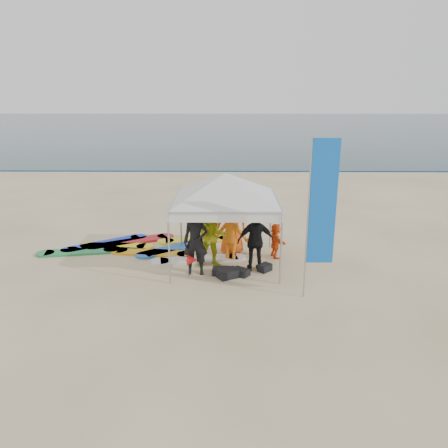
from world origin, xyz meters
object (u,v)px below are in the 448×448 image
person_seated (276,241)px  marker_pennant (192,260)px  person_black_a (196,242)px  person_black_b (256,241)px  feather_flag (321,204)px  person_yellow (212,237)px  person_orange_a (231,233)px  canopy_tent (225,173)px  person_orange_b (232,223)px  surfboard_spread (145,248)px

person_seated → marker_pennant: 2.79m
person_black_a → marker_pennant: 0.50m
person_black_a → marker_pennant: person_black_a is taller
person_black_b → feather_flag: 2.56m
person_yellow → feather_flag: feather_flag is taller
person_orange_a → marker_pennant: (-1.03, -1.30, -0.32)m
canopy_tent → feather_flag: size_ratio=1.03×
person_orange_b → person_black_a: bearing=40.2°
feather_flag → surfboard_spread: bearing=144.7°
person_yellow → person_black_a: bearing=-135.1°
person_black_a → surfboard_spread: (-1.75, 1.94, -0.86)m
person_seated → marker_pennant: (-2.33, -1.54, -0.03)m
person_black_a → person_orange_b: (0.96, 1.59, 0.07)m
person_yellow → canopy_tent: canopy_tent is taller
person_orange_b → person_seated: size_ratio=1.86×
person_orange_a → person_seated: bearing=-152.4°
feather_flag → marker_pennant: 3.68m
person_orange_b → person_seated: 1.42m
person_orange_a → person_orange_b: bearing=-73.3°
person_black_b → surfboard_spread: 3.85m
person_seated → canopy_tent: size_ratio=0.26×
canopy_tent → surfboard_spread: 3.80m
person_yellow → marker_pennant: bearing=-127.6°
person_orange_a → person_orange_b: person_orange_b is taller
person_orange_b → canopy_tent: 1.85m
surfboard_spread → feather_flag: bearing=-35.3°
person_yellow → person_black_b: (1.19, -0.28, -0.01)m
person_seated → canopy_tent: canopy_tent is taller
person_seated → person_black_a: bearing=105.4°
person_black_a → person_seated: size_ratio=1.73×
person_orange_a → surfboard_spread: person_orange_a is taller
person_orange_b → feather_flag: feather_flag is taller
person_black_b → canopy_tent: canopy_tent is taller
feather_flag → person_yellow: bearing=142.9°
feather_flag → surfboard_spread: size_ratio=0.66×
person_black_a → person_yellow: person_black_a is taller
person_seated → canopy_tent: bearing=95.0°
person_orange_b → person_black_b: bearing=97.1°
person_orange_a → feather_flag: feather_flag is taller
person_black_a → feather_flag: feather_flag is taller
person_black_a → person_orange_a: person_black_a is taller
person_black_b → surfboard_spread: (-3.36, 1.69, -0.81)m
marker_pennant → surfboard_spread: 2.83m
person_seated → feather_flag: bearing=-178.8°
person_orange_a → person_black_b: bearing=147.8°
person_seated → surfboard_spread: size_ratio=0.18×
canopy_tent → surfboard_spread: bearing=154.9°
canopy_tent → person_seated: bearing=18.4°
person_yellow → person_orange_a: 0.73m
person_black_a → person_orange_b: size_ratio=0.93×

